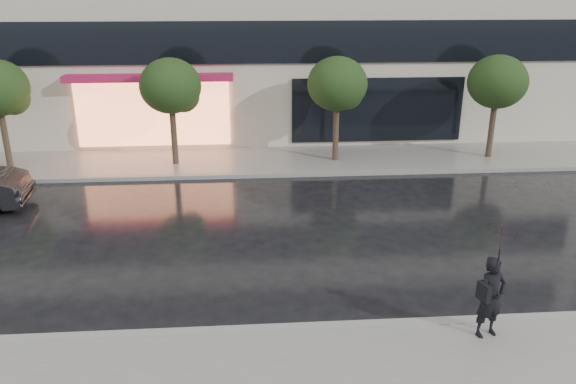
{
  "coord_description": "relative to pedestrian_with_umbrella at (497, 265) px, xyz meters",
  "views": [
    {
      "loc": [
        -0.28,
        -10.29,
        6.38
      ],
      "look_at": [
        0.7,
        3.13,
        1.4
      ],
      "focal_mm": 35.0,
      "sensor_mm": 36.0,
      "label": 1
    }
  ],
  "objects": [
    {
      "name": "pedestrian_with_umbrella",
      "position": [
        0.0,
        0.0,
        0.0
      ],
      "size": [
        1.1,
        1.11,
        2.25
      ],
      "rotation": [
        0.0,
        0.0,
        0.29
      ],
      "color": "black",
      "rests_on": "sidewalk_near"
    },
    {
      "name": "sidewalk_far",
      "position": [
        -4.17,
        11.74,
        -1.53
      ],
      "size": [
        60.0,
        3.5,
        0.12
      ],
      "primitive_type": "cube",
      "color": "slate",
      "rests_on": "ground"
    },
    {
      "name": "tree_mid_east",
      "position": [
        -1.11,
        11.52,
        1.34
      ],
      "size": [
        2.2,
        2.2,
        3.99
      ],
      "color": "#33261C",
      "rests_on": "ground"
    },
    {
      "name": "ground",
      "position": [
        -4.17,
        1.49,
        -1.59
      ],
      "size": [
        120.0,
        120.0,
        0.0
      ],
      "primitive_type": "plane",
      "color": "black",
      "rests_on": "ground"
    },
    {
      "name": "tree_mid_west",
      "position": [
        -7.11,
        11.52,
        1.34
      ],
      "size": [
        2.2,
        2.2,
        3.99
      ],
      "color": "#33261C",
      "rests_on": "ground"
    },
    {
      "name": "tree_far_east",
      "position": [
        4.89,
        11.52,
        1.34
      ],
      "size": [
        2.2,
        2.2,
        3.99
      ],
      "color": "#33261C",
      "rests_on": "ground"
    },
    {
      "name": "curb_far",
      "position": [
        -4.17,
        9.99,
        -1.52
      ],
      "size": [
        60.0,
        0.25,
        0.14
      ],
      "primitive_type": "cube",
      "color": "gray",
      "rests_on": "ground"
    },
    {
      "name": "curb_near",
      "position": [
        -4.17,
        0.49,
        -1.52
      ],
      "size": [
        60.0,
        0.25,
        0.14
      ],
      "primitive_type": "cube",
      "color": "gray",
      "rests_on": "ground"
    }
  ]
}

